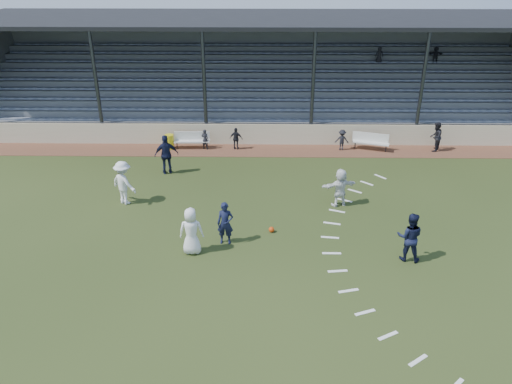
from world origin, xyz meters
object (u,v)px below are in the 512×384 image
(trash_bin, at_px, (169,142))
(player_navy_lead, at_px, (225,223))
(official, at_px, (436,137))
(bench_left, at_px, (192,138))
(bench_right, at_px, (371,140))
(player_white_lead, at_px, (191,231))
(football, at_px, (272,230))

(trash_bin, relative_size, player_navy_lead, 0.48)
(player_navy_lead, distance_m, official, 14.76)
(bench_left, bearing_deg, official, -2.90)
(bench_left, height_order, bench_right, same)
(player_white_lead, bearing_deg, football, -155.27)
(football, distance_m, player_white_lead, 3.42)
(bench_right, distance_m, player_navy_lead, 12.48)
(player_navy_lead, bearing_deg, player_white_lead, -147.65)
(trash_bin, height_order, player_navy_lead, player_navy_lead)
(bench_left, relative_size, player_white_lead, 1.10)
(trash_bin, bearing_deg, official, -0.37)
(football, height_order, player_white_lead, player_white_lead)
(bench_right, distance_m, football, 10.82)
(football, bearing_deg, bench_right, 58.49)
(bench_right, relative_size, official, 1.23)
(bench_left, relative_size, official, 1.22)
(player_white_lead, relative_size, player_navy_lead, 1.07)
(player_navy_lead, xyz_separation_m, official, (10.95, 9.90, -0.00))
(bench_right, distance_m, official, 3.55)
(trash_bin, bearing_deg, player_white_lead, -75.93)
(bench_left, relative_size, trash_bin, 2.46)
(player_white_lead, bearing_deg, player_navy_lead, -152.11)
(trash_bin, distance_m, player_navy_lead, 10.73)
(bench_right, bearing_deg, bench_left, -162.83)
(football, relative_size, player_navy_lead, 0.13)
(bench_right, xyz_separation_m, official, (3.54, -0.14, 0.26))
(bench_left, xyz_separation_m, player_navy_lead, (2.61, -10.13, 0.26))
(player_white_lead, height_order, official, player_white_lead)
(bench_right, bearing_deg, trash_bin, -162.06)
(official, bearing_deg, trash_bin, -59.44)
(player_navy_lead, relative_size, official, 1.03)
(football, distance_m, player_navy_lead, 2.09)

